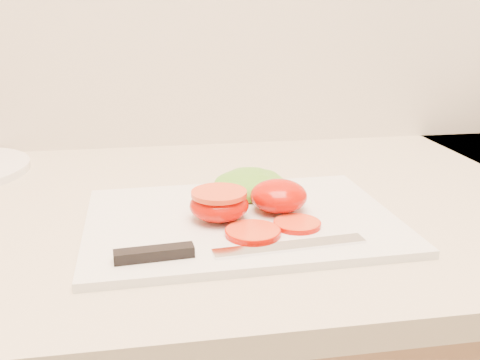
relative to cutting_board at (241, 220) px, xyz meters
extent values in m
cube|color=beige|center=(0.28, 0.09, -0.02)|extent=(3.92, 0.65, 0.03)
cube|color=white|center=(0.00, 0.00, 0.00)|extent=(0.39, 0.29, 0.01)
ellipsoid|color=#C10E00|center=(0.05, 0.01, 0.03)|extent=(0.07, 0.07, 0.04)
ellipsoid|color=#C10E00|center=(-0.03, 0.00, 0.02)|extent=(0.07, 0.07, 0.04)
cylinder|color=red|center=(-0.03, 0.00, 0.04)|extent=(0.07, 0.07, 0.01)
cylinder|color=#E15423|center=(0.00, -0.06, 0.01)|extent=(0.06, 0.06, 0.01)
cylinder|color=#E15423|center=(0.06, -0.04, 0.01)|extent=(0.06, 0.06, 0.01)
ellipsoid|color=#64A72C|center=(0.03, 0.09, 0.02)|extent=(0.15, 0.14, 0.03)
cube|color=silver|center=(0.04, -0.10, 0.01)|extent=(0.17, 0.04, 0.00)
cube|color=black|center=(-0.11, -0.10, 0.01)|extent=(0.08, 0.02, 0.01)
camera|label=1|loc=(-0.10, -0.61, 0.26)|focal=40.00mm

